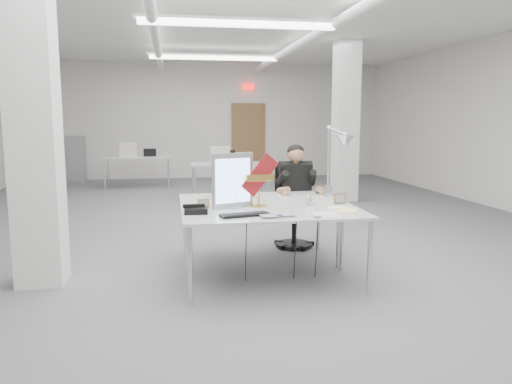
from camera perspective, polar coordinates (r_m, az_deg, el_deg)
room_shell at (r=7.41m, az=-1.77°, el=8.63°), size 10.04×14.04×3.24m
desk_main at (r=4.89m, az=2.11°, el=-2.44°), size 1.80×0.90×0.02m
desk_second at (r=5.76m, az=0.29°, el=-0.79°), size 1.80×0.90×0.02m
bg_desk_a at (r=10.31m, az=-3.03°, el=3.25°), size 1.60×0.80×0.02m
bg_desk_b at (r=12.47m, az=-13.41°, el=3.92°), size 1.60×0.80×0.02m
filing_cabinet at (r=14.12m, az=-19.93°, el=3.56°), size 0.45×0.55×1.20m
office_chair at (r=6.48m, az=4.39°, el=-2.02°), size 0.51×0.51×0.99m
seated_person at (r=6.37m, az=4.54°, el=1.49°), size 0.53×0.65×0.94m
monitor at (r=5.09m, az=-2.68°, el=1.33°), size 0.44×0.21×0.56m
pennant at (r=5.09m, az=0.47°, el=1.98°), size 0.41×0.11×0.45m
keyboard at (r=4.69m, az=-1.28°, el=-2.62°), size 0.50×0.26×0.02m
laptop at (r=4.59m, az=2.75°, el=-2.84°), size 0.36×0.27×0.03m
mouse at (r=4.63m, az=7.04°, el=-2.75°), size 0.09×0.07×0.03m
bankers_lamp at (r=5.14m, az=0.33°, el=0.16°), size 0.32×0.17×0.34m
desk_phone at (r=4.85m, az=-6.87°, el=-2.10°), size 0.23×0.21×0.06m
picture_frame_left at (r=5.10m, az=-6.01°, el=-1.33°), size 0.13×0.08×0.10m
picture_frame_right at (r=5.44m, az=9.55°, el=-0.73°), size 0.14×0.05×0.11m
desk_clock at (r=5.30m, az=6.21°, el=-0.95°), size 0.12×0.07×0.11m
paper_stack_a at (r=4.78m, az=8.03°, el=-2.58°), size 0.23×0.33×0.01m
paper_stack_b at (r=5.01m, az=10.39°, el=-2.11°), size 0.31×0.33×0.01m
paper_stack_c at (r=5.17m, az=9.27°, el=-1.78°), size 0.23×0.19×0.01m
beige_monitor at (r=5.80m, az=-2.22°, el=1.11°), size 0.47×0.46×0.35m
architect_lamp at (r=5.66m, az=9.06°, el=3.67°), size 0.35×0.73×0.90m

